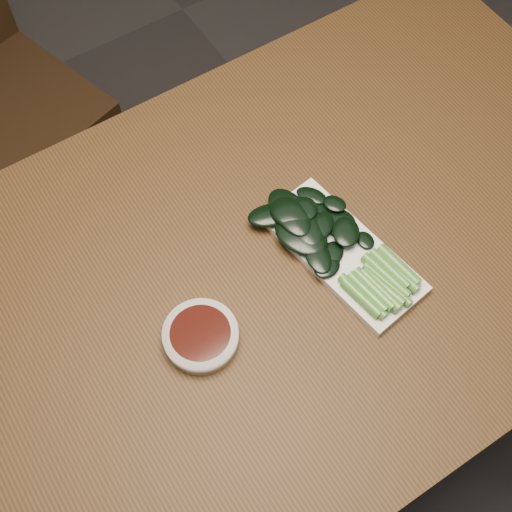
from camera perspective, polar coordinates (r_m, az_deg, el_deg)
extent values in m
plane|color=#2B2929|center=(1.81, 0.11, -12.41)|extent=(6.00, 6.00, 0.00)
cube|color=#412912|center=(1.13, 0.17, -1.71)|extent=(1.40, 0.80, 0.04)
cylinder|color=#412912|center=(1.83, 11.41, 10.61)|extent=(0.05, 0.05, 0.71)
cube|color=black|center=(1.81, -19.68, 10.54)|extent=(0.49, 0.49, 0.04)
cylinder|color=black|center=(1.85, -18.31, 0.48)|extent=(0.04, 0.04, 0.41)
cylinder|color=black|center=(1.93, -10.94, 7.06)|extent=(0.04, 0.04, 0.41)
cylinder|color=black|center=(2.12, -17.25, 11.62)|extent=(0.04, 0.04, 0.41)
cylinder|color=silver|center=(1.05, -4.43, -6.44)|extent=(0.11, 0.11, 0.03)
cylinder|color=#380C05|center=(1.04, -4.48, -6.17)|extent=(0.09, 0.09, 0.00)
cube|color=silver|center=(1.13, 6.96, 0.23)|extent=(0.15, 0.28, 0.01)
cylinder|color=#46822D|center=(1.08, 8.44, -3.33)|extent=(0.03, 0.08, 0.02)
cylinder|color=#46822D|center=(1.08, 8.52, -3.20)|extent=(0.03, 0.09, 0.02)
cylinder|color=#46822D|center=(1.08, 8.90, -2.94)|extent=(0.03, 0.08, 0.02)
cylinder|color=#46822D|center=(1.08, 9.41, -2.67)|extent=(0.03, 0.08, 0.02)
cylinder|color=#46822D|center=(1.09, 9.92, -2.74)|extent=(0.03, 0.08, 0.02)
cylinder|color=#46822D|center=(1.09, 10.18, -2.50)|extent=(0.03, 0.08, 0.02)
cylinder|color=#46822D|center=(1.10, 10.46, -2.26)|extent=(0.03, 0.09, 0.01)
cylinder|color=#46822D|center=(1.10, 10.35, -1.58)|extent=(0.03, 0.09, 0.02)
cylinder|color=#46822D|center=(1.11, 10.65, -1.08)|extent=(0.03, 0.08, 0.02)
cylinder|color=#46822D|center=(1.11, 11.11, -1.24)|extent=(0.03, 0.09, 0.02)
cylinder|color=#46822D|center=(1.11, 11.32, -0.80)|extent=(0.03, 0.08, 0.02)
ellipsoid|color=black|center=(1.14, 6.72, 2.65)|extent=(0.05, 0.06, 0.01)
ellipsoid|color=black|center=(1.13, 4.46, 2.02)|extent=(0.07, 0.06, 0.01)
ellipsoid|color=black|center=(1.12, 3.63, 1.68)|extent=(0.09, 0.11, 0.01)
ellipsoid|color=black|center=(1.15, 2.67, 3.73)|extent=(0.06, 0.09, 0.01)
ellipsoid|color=black|center=(1.15, 4.47, 4.84)|extent=(0.05, 0.06, 0.01)
ellipsoid|color=black|center=(1.14, 2.56, 3.93)|extent=(0.07, 0.07, 0.01)
ellipsoid|color=black|center=(1.10, 4.97, 0.04)|extent=(0.06, 0.07, 0.01)
ellipsoid|color=black|center=(1.13, 3.84, 3.81)|extent=(0.05, 0.05, 0.01)
ellipsoid|color=black|center=(1.12, 7.21, 1.94)|extent=(0.07, 0.07, 0.01)
ellipsoid|color=black|center=(1.13, 2.83, 3.47)|extent=(0.08, 0.09, 0.02)
ellipsoid|color=black|center=(1.14, 2.77, 3.04)|extent=(0.06, 0.05, 0.01)
ellipsoid|color=black|center=(1.14, 1.20, 3.28)|extent=(0.09, 0.07, 0.01)
ellipsoid|color=black|center=(1.13, 2.98, 3.16)|extent=(0.06, 0.08, 0.01)
ellipsoid|color=black|center=(1.12, 5.14, 2.43)|extent=(0.07, 0.06, 0.01)
ellipsoid|color=black|center=(1.15, 6.30, 4.19)|extent=(0.04, 0.05, 0.01)
ellipsoid|color=black|center=(1.14, 4.60, 3.57)|extent=(0.07, 0.07, 0.01)
ellipsoid|color=black|center=(1.12, 4.19, 2.10)|extent=(0.08, 0.08, 0.01)
ellipsoid|color=black|center=(1.10, 4.87, -0.05)|extent=(0.03, 0.03, 0.01)
ellipsoid|color=black|center=(1.11, 6.09, 0.22)|extent=(0.06, 0.05, 0.01)
ellipsoid|color=black|center=(1.10, 5.70, -0.85)|extent=(0.05, 0.04, 0.01)
ellipsoid|color=black|center=(1.13, 8.74, 1.27)|extent=(0.03, 0.04, 0.01)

